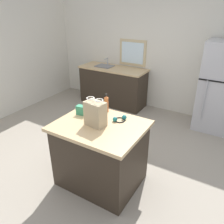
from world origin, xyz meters
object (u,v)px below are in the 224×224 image
Objects in this scene: refrigerator at (220,88)px; shopping_bag at (95,114)px; bottle at (106,104)px; kitchen_island at (101,154)px; small_box at (82,110)px; ear_defenders at (120,119)px.

refrigerator is 2.74m from shopping_bag.
kitchen_island is at bearing -70.54° from bottle.
small_box is at bearing 155.52° from shopping_bag.
refrigerator reaches higher than small_box.
refrigerator is 8.25× the size of ear_defenders.
ear_defenders is at bearing 52.88° from shopping_bag.
ear_defenders is at bearing -112.78° from refrigerator.
refrigerator is at bearing 57.78° from small_box.
small_box is (-1.47, -2.34, 0.12)m from refrigerator.
bottle is at bearing 44.33° from small_box.
small_box is at bearing 163.34° from kitchen_island.
small_box is 0.68× the size of ear_defenders.
kitchen_island is 0.69m from bottle.
refrigerator is at bearing 65.83° from kitchen_island.
bottle is (-0.13, 0.35, 0.58)m from kitchen_island.
shopping_bag is 0.36m from ear_defenders.
bottle is (0.25, 0.24, 0.06)m from small_box.
ear_defenders is (-0.93, -2.23, 0.08)m from refrigerator.
bottle is 1.30× the size of ear_defenders.
shopping_bag is at bearing -130.45° from kitchen_island.
bottle is at bearing -120.31° from refrigerator.
refrigerator reaches higher than bottle.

